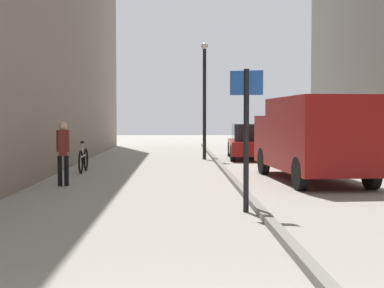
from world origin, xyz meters
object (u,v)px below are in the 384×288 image
object	(u,v)px
delivery_van	(312,136)
lamp_post	(204,93)
bicycle_leaning	(83,160)
pedestrian_main_foreground	(63,149)
street_sign_post	(246,127)
parked_car	(251,142)

from	to	relation	value
delivery_van	lamp_post	world-z (taller)	lamp_post
lamp_post	delivery_van	bearing A→B (deg)	-72.41
bicycle_leaning	pedestrian_main_foreground	bearing A→B (deg)	-89.45
bicycle_leaning	lamp_post	bearing A→B (deg)	51.79
lamp_post	bicycle_leaning	xyz separation A→B (m)	(-4.06, -5.33, -2.34)
pedestrian_main_foreground	delivery_van	size ratio (longest dim) A/B	0.29
pedestrian_main_foreground	street_sign_post	world-z (taller)	street_sign_post
pedestrian_main_foreground	lamp_post	xyz separation A→B (m)	(3.97, 8.94, 1.79)
lamp_post	street_sign_post	bearing A→B (deg)	-89.32
street_sign_post	bicycle_leaning	xyz separation A→B (m)	(-4.21, 7.67, -1.16)
parked_car	lamp_post	size ratio (longest dim) A/B	0.90
parked_car	bicycle_leaning	xyz separation A→B (m)	(-6.02, -5.61, -0.33)
delivery_van	parked_car	world-z (taller)	delivery_van
pedestrian_main_foreground	lamp_post	size ratio (longest dim) A/B	0.34
pedestrian_main_foreground	parked_car	bearing A→B (deg)	-132.49
bicycle_leaning	street_sign_post	bearing A→B (deg)	-62.11
delivery_van	parked_car	distance (m)	8.30
bicycle_leaning	delivery_van	bearing A→B (deg)	-22.88
delivery_van	bicycle_leaning	distance (m)	7.16
parked_car	street_sign_post	xyz separation A→B (m)	(-1.80, -13.28, 0.83)
pedestrian_main_foreground	delivery_van	bearing A→B (deg)	178.61
delivery_van	lamp_post	distance (m)	8.51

